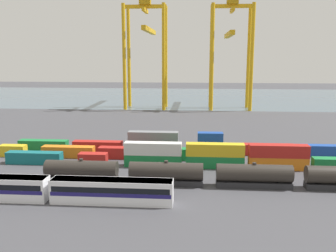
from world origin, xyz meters
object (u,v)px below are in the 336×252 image
passenger_train (50,188)px  shipping_container_20 (328,151)px  shipping_container_15 (153,147)px  gantry_crane_central (231,43)px  shipping_container_4 (215,162)px  gantry_crane_west (146,42)px  shipping_container_14 (98,146)px  shipping_container_6 (278,163)px  shipping_container_11 (125,153)px  freight_tank_row (254,175)px  shipping_container_17 (210,148)px

passenger_train → shipping_container_20: passenger_train is taller
passenger_train → shipping_container_20: 62.85m
shipping_container_20 → shipping_container_15: bearing=180.0°
shipping_container_20 → gantry_crane_central: 86.60m
shipping_container_4 → shipping_container_15: bearing=141.7°
gantry_crane_west → shipping_container_14: bearing=-90.9°
shipping_container_15 → shipping_container_6: bearing=-22.5°
passenger_train → shipping_container_4: passenger_train is taller
shipping_container_11 → gantry_crane_central: size_ratio=0.25×
freight_tank_row → shipping_container_17: (-7.00, 22.57, -0.88)m
shipping_container_4 → gantry_crane_west: size_ratio=0.25×
shipping_container_4 → shipping_container_15: (-14.33, 11.32, 0.00)m
freight_tank_row → gantry_crane_west: size_ratio=1.58×
freight_tank_row → shipping_container_15: bearing=132.6°
gantry_crane_west → shipping_container_11: bearing=-85.7°
shipping_container_4 → shipping_container_14: size_ratio=1.00×
freight_tank_row → gantry_crane_west: gantry_crane_west is taller
passenger_train → shipping_container_15: 34.28m
shipping_container_15 → gantry_crane_west: bearing=98.7°
shipping_container_17 → shipping_container_20: (27.48, 0.00, 0.00)m
shipping_container_4 → shipping_container_6: bearing=0.0°
shipping_container_20 → passenger_train: bearing=-149.7°
shipping_container_11 → gantry_crane_west: size_ratio=0.25×
passenger_train → shipping_container_17: 41.50m
shipping_container_15 → shipping_container_20: 41.22m
shipping_container_20 → shipping_container_4: bearing=-157.2°
shipping_container_11 → shipping_container_15: 8.14m
shipping_container_6 → gantry_crane_central: size_ratio=0.25×
shipping_container_20 → gantry_crane_west: (-53.65, 81.00, 28.05)m
shipping_container_15 → shipping_container_17: (13.74, 0.00, 0.00)m
shipping_container_20 → gantry_crane_central: (-16.32, 80.53, 27.36)m
freight_tank_row → shipping_container_15: freight_tank_row is taller
gantry_crane_central → shipping_container_11: bearing=-109.6°
freight_tank_row → shipping_container_20: (20.48, 22.57, -0.88)m
shipping_container_14 → shipping_container_11: bearing=-35.7°
shipping_container_11 → shipping_container_15: size_ratio=1.00×
freight_tank_row → shipping_container_14: (-34.48, 22.57, -0.88)m
freight_tank_row → gantry_crane_central: size_ratio=1.59×
passenger_train → gantry_crane_central: bearing=71.3°
shipping_container_11 → shipping_container_14: 9.71m
shipping_container_6 → shipping_container_15: size_ratio=1.00×
passenger_train → shipping_container_20: size_ratio=3.29×
shipping_container_6 → shipping_container_20: size_ratio=1.00×
shipping_container_6 → shipping_container_17: size_ratio=2.00×
passenger_train → shipping_container_11: size_ratio=3.29×
shipping_container_6 → shipping_container_14: size_ratio=1.00×
passenger_train → shipping_container_11: (7.20, 26.03, -0.84)m
shipping_container_11 → shipping_container_14: size_ratio=1.00×
passenger_train → shipping_container_20: (54.27, 31.69, -0.84)m
shipping_container_17 → shipping_container_15: bearing=180.0°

